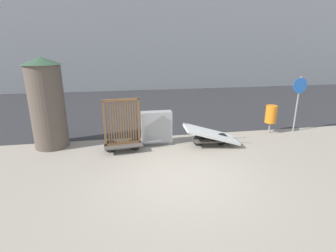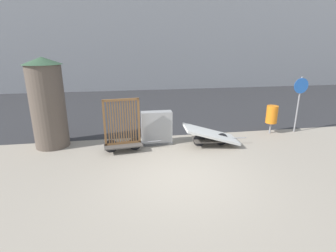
{
  "view_description": "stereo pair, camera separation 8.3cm",
  "coord_description": "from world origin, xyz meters",
  "px_view_note": "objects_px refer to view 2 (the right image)",
  "views": [
    {
      "loc": [
        -1.47,
        -6.19,
        3.47
      ],
      "look_at": [
        0.0,
        2.11,
        0.81
      ],
      "focal_mm": 28.0,
      "sensor_mm": 36.0,
      "label": 1
    },
    {
      "loc": [
        -1.39,
        -6.2,
        3.47
      ],
      "look_at": [
        0.0,
        2.11,
        0.81
      ],
      "focal_mm": 28.0,
      "sensor_mm": 36.0,
      "label": 2
    }
  ],
  "objects_px": {
    "advertising_column": "(47,103)",
    "bike_cart_with_bedframe": "(123,132)",
    "utility_cabinet": "(157,129)",
    "trash_bin": "(272,115)",
    "sign_post": "(299,96)",
    "bike_cart_with_mattress": "(211,135)"
  },
  "relations": [
    {
      "from": "advertising_column",
      "to": "bike_cart_with_bedframe",
      "type": "bearing_deg",
      "value": -20.23
    },
    {
      "from": "advertising_column",
      "to": "utility_cabinet",
      "type": "bearing_deg",
      "value": -6.72
    },
    {
      "from": "bike_cart_with_bedframe",
      "to": "utility_cabinet",
      "type": "relative_size",
      "value": 1.64
    },
    {
      "from": "trash_bin",
      "to": "sign_post",
      "type": "xyz_separation_m",
      "value": [
        1.09,
        -0.01,
        0.71
      ]
    },
    {
      "from": "bike_cart_with_bedframe",
      "to": "bike_cart_with_mattress",
      "type": "xyz_separation_m",
      "value": [
        3.05,
        -0.0,
        -0.28
      ]
    },
    {
      "from": "bike_cart_with_mattress",
      "to": "sign_post",
      "type": "bearing_deg",
      "value": 15.54
    },
    {
      "from": "bike_cart_with_bedframe",
      "to": "sign_post",
      "type": "height_order",
      "value": "sign_post"
    },
    {
      "from": "utility_cabinet",
      "to": "bike_cart_with_mattress",
      "type": "bearing_deg",
      "value": -14.4
    },
    {
      "from": "utility_cabinet",
      "to": "bike_cart_with_bedframe",
      "type": "bearing_deg",
      "value": -158.19
    },
    {
      "from": "bike_cart_with_mattress",
      "to": "advertising_column",
      "type": "height_order",
      "value": "advertising_column"
    },
    {
      "from": "trash_bin",
      "to": "bike_cart_with_mattress",
      "type": "bearing_deg",
      "value": -162.05
    },
    {
      "from": "utility_cabinet",
      "to": "advertising_column",
      "type": "relative_size",
      "value": 0.39
    },
    {
      "from": "bike_cart_with_bedframe",
      "to": "sign_post",
      "type": "xyz_separation_m",
      "value": [
        6.93,
        0.9,
        0.82
      ]
    },
    {
      "from": "sign_post",
      "to": "utility_cabinet",
      "type": "bearing_deg",
      "value": -175.81
    },
    {
      "from": "utility_cabinet",
      "to": "trash_bin",
      "type": "height_order",
      "value": "utility_cabinet"
    },
    {
      "from": "bike_cart_with_mattress",
      "to": "trash_bin",
      "type": "distance_m",
      "value": 2.97
    },
    {
      "from": "bike_cart_with_bedframe",
      "to": "sign_post",
      "type": "relative_size",
      "value": 0.88
    },
    {
      "from": "trash_bin",
      "to": "bike_cart_with_bedframe",
      "type": "bearing_deg",
      "value": -171.19
    },
    {
      "from": "bike_cart_with_bedframe",
      "to": "sign_post",
      "type": "bearing_deg",
      "value": 1.25
    },
    {
      "from": "bike_cart_with_bedframe",
      "to": "advertising_column",
      "type": "bearing_deg",
      "value": 153.65
    },
    {
      "from": "sign_post",
      "to": "advertising_column",
      "type": "height_order",
      "value": "advertising_column"
    },
    {
      "from": "bike_cart_with_mattress",
      "to": "bike_cart_with_bedframe",
      "type": "bearing_deg",
      "value": -177.48
    }
  ]
}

